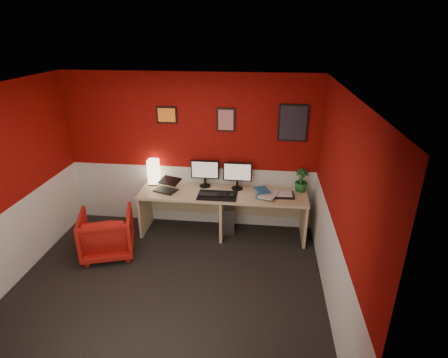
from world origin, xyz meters
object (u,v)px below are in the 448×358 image
Objects in this scene: shoji_lamp at (154,173)px; laptop at (166,184)px; potted_plant at (301,180)px; desk at (223,214)px; monitor_right at (237,172)px; armchair at (107,233)px; zen_tray at (282,195)px; pc_tower at (226,216)px; monitor_left at (205,169)px.

shoji_lamp is 0.36m from laptop.
potted_plant is at bearing 27.09° from laptop.
monitor_right is (0.21, 0.18, 0.66)m from desk.
shoji_lamp is 1.20m from armchair.
zen_tray is 0.78× the size of pc_tower.
zen_tray is at bearing -25.32° from pc_tower.
desk is 1.29m from shoji_lamp.
potted_plant reaches higher than zen_tray.
monitor_left is at bearing 179.71° from potted_plant.
potted_plant is at bearing 1.80° from monitor_right.
zen_tray is at bearing -14.39° from monitor_right.
desk is at bearing -34.79° from monitor_left.
desk reaches higher than pc_tower.
shoji_lamp is 0.89× the size of pc_tower.
zen_tray is at bearing -5.93° from shoji_lamp.
armchair is (-1.61, -0.73, -0.03)m from desk.
monitor_right is 0.77m from zen_tray.
zen_tray is (1.80, 0.03, -0.09)m from laptop.
monitor_left is at bearing 43.58° from laptop.
shoji_lamp reaches higher than desk.
monitor_left is 0.52m from monitor_right.
monitor_left is (0.83, 0.00, 0.09)m from shoji_lamp.
laptop is at bearing -153.96° from armchair.
monitor_left is 1.29× the size of pc_tower.
potted_plant is 0.81× the size of pc_tower.
potted_plant is (1.20, 0.21, 0.55)m from desk.
laptop reaches higher than pc_tower.
monitor_right reaches higher than pc_tower.
monitor_left is at bearing 0.34° from shoji_lamp.
zen_tray is at bearing 177.98° from armchair.
monitor_left is at bearing 169.85° from zen_tray.
shoji_lamp is 1.38m from pc_tower.
monitor_right is 2.14m from armchair.
monitor_left is at bearing 157.14° from pc_tower.
laptop is at bearing -178.03° from desk.
laptop reaches higher than zen_tray.
zen_tray is 0.48× the size of armchair.
monitor_left is at bearing 145.21° from desk.
laptop is 2.11m from potted_plant.
shoji_lamp is at bearing 179.93° from potted_plant.
shoji_lamp is at bearing 174.07° from zen_tray.
monitor_left reaches higher than zen_tray.
monitor_right is 0.79× the size of armchair.
potted_plant reaches higher than pc_tower.
potted_plant is at bearing -0.07° from shoji_lamp.
potted_plant is at bearing -12.33° from pc_tower.
zen_tray is at bearing -144.24° from potted_plant.
pc_tower is at bearing -2.25° from shoji_lamp.
potted_plant is at bearing 35.76° from zen_tray.
zen_tray reaches higher than armchair.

